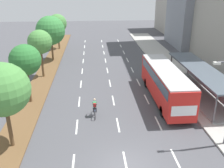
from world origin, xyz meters
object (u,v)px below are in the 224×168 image
at_px(median_tree_nearest, 3,90).
at_px(median_tree_fourth, 50,31).
at_px(bus, 165,81).
at_px(median_tree_second, 25,60).
at_px(median_tree_fifth, 57,24).
at_px(median_tree_third, 40,42).
at_px(bus_shelter, 202,79).
at_px(cyclist, 95,108).

distance_m(median_tree_nearest, median_tree_fourth, 22.15).
bearing_deg(bus, median_tree_second, 178.42).
distance_m(median_tree_second, median_tree_fifth, 22.16).
bearing_deg(median_tree_fourth, median_tree_third, -91.50).
relative_size(bus_shelter, median_tree_fourth, 1.93).
bearing_deg(median_tree_fourth, median_tree_nearest, -89.70).
relative_size(cyclist, median_tree_fifth, 0.29).
bearing_deg(bus_shelter, bus, -168.53).
height_order(bus, median_tree_second, median_tree_second).
distance_m(bus_shelter, median_tree_fifth, 28.05).
distance_m(cyclist, median_tree_third, 13.04).
height_order(cyclist, median_tree_second, median_tree_second).
xyz_separation_m(bus_shelter, cyclist, (-11.47, -3.80, -1.08)).
relative_size(median_tree_third, median_tree_fourth, 0.88).
xyz_separation_m(bus, median_tree_fourth, (-13.44, 15.15, 2.63)).
xyz_separation_m(median_tree_nearest, median_tree_fourth, (-0.12, 22.15, 0.12)).
bearing_deg(median_tree_nearest, median_tree_second, 92.38).
distance_m(median_tree_nearest, median_tree_third, 14.77).
distance_m(cyclist, median_tree_fifth, 26.47).
distance_m(median_tree_second, median_tree_fourth, 14.77).
height_order(median_tree_fourth, median_tree_fifth, median_tree_fourth).
bearing_deg(median_tree_third, bus_shelter, -21.04).
xyz_separation_m(cyclist, median_tree_third, (-6.45, 10.69, 3.78)).
height_order(bus_shelter, median_tree_fourth, median_tree_fourth).
xyz_separation_m(bus_shelter, median_tree_fifth, (-17.60, 21.66, 2.80)).
distance_m(median_tree_fourth, median_tree_fifth, 7.39).
height_order(bus_shelter, median_tree_third, median_tree_third).
bearing_deg(bus, bus_shelter, 11.47).
bearing_deg(median_tree_second, median_tree_fifth, 89.19).
bearing_deg(bus, median_tree_third, 150.35).
xyz_separation_m(median_tree_second, median_tree_third, (-0.00, 7.38, 0.11)).
height_order(median_tree_third, median_tree_fourth, median_tree_fourth).
relative_size(median_tree_third, median_tree_fifth, 0.96).
relative_size(bus, median_tree_third, 1.89).
relative_size(median_tree_nearest, median_tree_third, 1.06).
height_order(median_tree_second, median_tree_third, median_tree_third).
relative_size(bus, median_tree_fourth, 1.67).
distance_m(bus, median_tree_fourth, 20.42).
xyz_separation_m(median_tree_nearest, median_tree_third, (-0.31, 14.77, -0.01)).
bearing_deg(median_tree_third, median_tree_fifth, 88.77).
xyz_separation_m(cyclist, median_tree_fourth, (-6.25, 18.07, 3.91)).
xyz_separation_m(bus_shelter, median_tree_nearest, (-17.61, -7.88, 2.72)).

